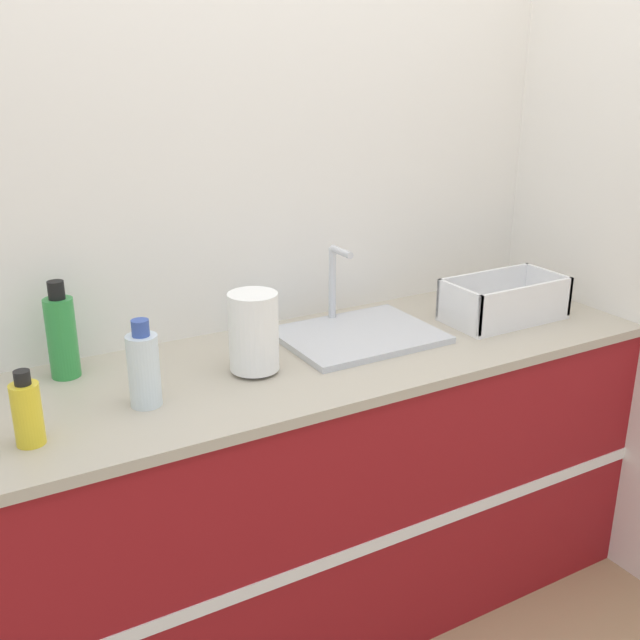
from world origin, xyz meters
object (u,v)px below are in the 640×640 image
object	(u,v)px
paper_towel_roll	(254,333)
bottle_green	(62,335)
sink	(358,332)
bottle_yellow	(27,412)
dish_rack	(504,304)
soap_dispenser	(258,317)
bottle_clear	(144,368)

from	to	relation	value
paper_towel_roll	bottle_green	distance (m)	0.52
paper_towel_roll	sink	bearing A→B (deg)	11.65
sink	bottle_yellow	xyz separation A→B (m)	(-1.01, -0.20, 0.06)
sink	bottle_yellow	distance (m)	1.03
dish_rack	bottle_green	size ratio (longest dim) A/B	1.46
dish_rack	bottle_yellow	xyz separation A→B (m)	(-1.53, -0.10, 0.03)
sink	dish_rack	size ratio (longest dim) A/B	1.18
paper_towel_roll	bottle_green	bearing A→B (deg)	153.36
paper_towel_roll	dish_rack	bearing A→B (deg)	-1.02
bottle_yellow	soap_dispenser	distance (m)	0.87
bottle_yellow	bottle_clear	bearing A→B (deg)	12.44
dish_rack	soap_dispenser	bearing A→B (deg)	158.00
paper_towel_roll	soap_dispenser	size ratio (longest dim) A/B	2.23
sink	bottle_green	distance (m)	0.88
dish_rack	bottle_clear	size ratio (longest dim) A/B	1.74
paper_towel_roll	bottle_clear	bearing A→B (deg)	-171.06
sink	bottle_green	bearing A→B (deg)	169.92
bottle_green	bottle_yellow	size ratio (longest dim) A/B	1.51
dish_rack	bottle_green	world-z (taller)	bottle_green
soap_dispenser	dish_rack	bearing A→B (deg)	-22.00
bottle_clear	soap_dispenser	world-z (taller)	bottle_clear
bottle_clear	soap_dispenser	bearing A→B (deg)	35.72
bottle_green	bottle_yellow	xyz separation A→B (m)	(-0.15, -0.35, -0.04)
sink	bottle_yellow	size ratio (longest dim) A/B	2.61
bottle_green	bottle_yellow	world-z (taller)	bottle_green
dish_rack	bottle_green	distance (m)	1.40
bottle_green	dish_rack	bearing A→B (deg)	-10.31
dish_rack	bottle_clear	xyz separation A→B (m)	(-1.24, -0.04, 0.05)
dish_rack	bottle_clear	world-z (taller)	bottle_clear
soap_dispenser	paper_towel_roll	bearing A→B (deg)	-117.07
paper_towel_roll	bottle_green	size ratio (longest dim) A/B	0.84
sink	bottle_clear	size ratio (longest dim) A/B	2.07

